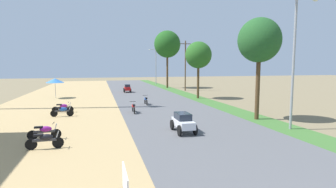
{
  "coord_description": "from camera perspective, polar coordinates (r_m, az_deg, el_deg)",
  "views": [
    {
      "loc": [
        -6.25,
        -3.29,
        4.23
      ],
      "look_at": [
        -0.7,
        18.12,
        1.82
      ],
      "focal_mm": 28.38,
      "sensor_mm": 36.0,
      "label": 1
    }
  ],
  "objects": [
    {
      "name": "parked_motorbike_fourth",
      "position": [
        25.16,
        -21.62,
        -2.63
      ],
      "size": [
        1.8,
        0.54,
        0.94
      ],
      "color": "black",
      "rests_on": "dirt_shoulder"
    },
    {
      "name": "parked_motorbike_third",
      "position": [
        23.27,
        -21.73,
        -3.32
      ],
      "size": [
        1.8,
        0.54,
        0.94
      ],
      "color": "black",
      "rests_on": "dirt_shoulder"
    },
    {
      "name": "parked_motorbike_nearest",
      "position": [
        14.73,
        -24.88,
        -8.82
      ],
      "size": [
        1.8,
        0.54,
        0.94
      ],
      "color": "black",
      "rests_on": "dirt_shoulder"
    },
    {
      "name": "vendor_umbrella",
      "position": [
        36.3,
        -23.11,
        2.69
      ],
      "size": [
        2.2,
        2.2,
        2.52
      ],
      "color": "#99999E",
      "rests_on": "dirt_shoulder"
    },
    {
      "name": "streetlamp_near",
      "position": [
        18.87,
        25.42,
        7.7
      ],
      "size": [
        3.16,
        0.2,
        8.5
      ],
      "color": "gray",
      "rests_on": "median_strip"
    },
    {
      "name": "utility_pole_near",
      "position": [
        44.15,
        3.74,
        6.28
      ],
      "size": [
        1.8,
        0.2,
        8.21
      ],
      "color": "brown",
      "rests_on": "ground"
    },
    {
      "name": "parked_motorbike_second",
      "position": [
        16.56,
        -24.95,
        -7.2
      ],
      "size": [
        1.8,
        0.54,
        0.94
      ],
      "color": "black",
      "rests_on": "dirt_shoulder"
    },
    {
      "name": "motorbike_ahead_third",
      "position": [
        28.19,
        -4.79,
        -1.26
      ],
      "size": [
        0.54,
        1.8,
        0.94
      ],
      "color": "black",
      "rests_on": "road_strip"
    },
    {
      "name": "median_tree_third",
      "position": [
        49.25,
        -0.15,
        10.62
      ],
      "size": [
        4.79,
        4.79,
        10.43
      ],
      "color": "#4C351E",
      "rests_on": "median_strip"
    },
    {
      "name": "street_signboard",
      "position": [
        7.31,
        -9.14,
        -19.13
      ],
      "size": [
        0.06,
        1.3,
        1.5
      ],
      "color": "#262628",
      "rests_on": "dirt_shoulder"
    },
    {
      "name": "car_sedan_white",
      "position": [
        16.58,
        3.25,
        -5.94
      ],
      "size": [
        1.1,
        2.26,
        1.19
      ],
      "color": "silver",
      "rests_on": "road_strip"
    },
    {
      "name": "motorbike_ahead_second",
      "position": [
        23.49,
        -7.44,
        -2.79
      ],
      "size": [
        0.54,
        1.8,
        0.94
      ],
      "color": "black",
      "rests_on": "road_strip"
    },
    {
      "name": "streetlamp_mid",
      "position": [
        58.29,
        -2.62,
        6.48
      ],
      "size": [
        3.16,
        0.2,
        7.7
      ],
      "color": "gray",
      "rests_on": "median_strip"
    },
    {
      "name": "car_hatchback_red",
      "position": [
        41.16,
        -8.74,
        1.29
      ],
      "size": [
        1.04,
        2.0,
        1.23
      ],
      "color": "red",
      "rests_on": "road_strip"
    },
    {
      "name": "median_tree_nearest",
      "position": [
        21.45,
        19.02,
        10.75
      ],
      "size": [
        3.21,
        3.21,
        7.71
      ],
      "color": "#4C351E",
      "rests_on": "median_strip"
    },
    {
      "name": "median_tree_second",
      "position": [
        33.62,
        6.55,
        8.27
      ],
      "size": [
        3.28,
        3.28,
        7.1
      ],
      "color": "#4C351E",
      "rests_on": "median_strip"
    }
  ]
}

